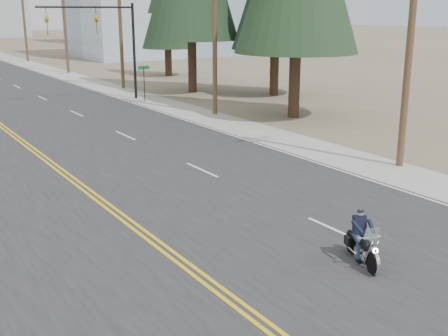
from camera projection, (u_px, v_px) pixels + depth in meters
name	position (u px, v px, depth m)	size (l,w,h in m)	color
sidewalk_right	(20.00, 62.00, 73.79)	(3.00, 200.00, 0.01)	#A5A5A0
traffic_mast_right	(107.00, 33.00, 40.37)	(7.10, 0.26, 7.00)	black
street_sign	(144.00, 77.00, 40.55)	(0.90, 0.06, 2.62)	black
utility_pole_a	(411.00, 29.00, 22.56)	(2.20, 0.30, 11.00)	brown
utility_pole_b	(215.00, 19.00, 34.64)	(2.20, 0.30, 11.50)	brown
utility_pole_c	(120.00, 20.00, 46.85)	(2.20, 0.30, 11.00)	brown
utility_pole_d	(64.00, 16.00, 58.93)	(2.20, 0.30, 11.50)	brown
utility_pole_e	(24.00, 17.00, 72.77)	(2.20, 0.30, 11.00)	brown
motorcyclist	(363.00, 238.00, 14.64)	(0.78, 1.82, 1.42)	black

